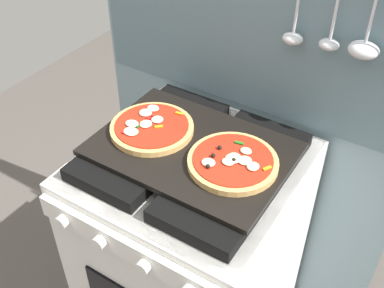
% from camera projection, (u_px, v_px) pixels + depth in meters
% --- Properties ---
extents(kitchen_backsplash, '(1.10, 0.09, 1.55)m').
position_uv_depth(kitchen_backsplash, '(245.00, 123.00, 1.61)').
color(kitchen_backsplash, '#7A939E').
rests_on(kitchen_backsplash, ground_plane).
extents(stove, '(0.60, 0.64, 0.90)m').
position_uv_depth(stove, '(192.00, 252.00, 1.60)').
color(stove, white).
rests_on(stove, ground_plane).
extents(baking_tray, '(0.54, 0.38, 0.02)m').
position_uv_depth(baking_tray, '(192.00, 149.00, 1.32)').
color(baking_tray, black).
rests_on(baking_tray, stove).
extents(pizza_left, '(0.24, 0.24, 0.03)m').
position_uv_depth(pizza_left, '(152.00, 127.00, 1.36)').
color(pizza_left, tan).
rests_on(pizza_left, baking_tray).
extents(pizza_right, '(0.24, 0.24, 0.03)m').
position_uv_depth(pizza_right, '(233.00, 162.00, 1.24)').
color(pizza_right, tan).
rests_on(pizza_right, baking_tray).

